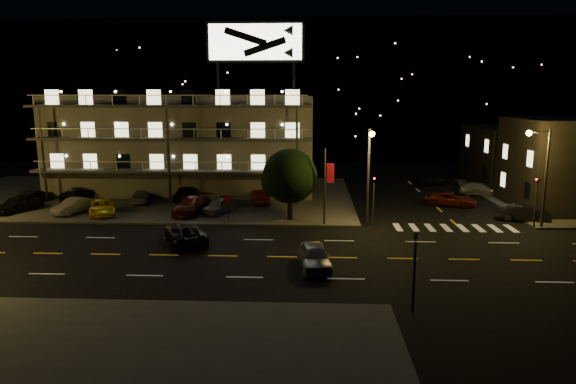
{
  "coord_description": "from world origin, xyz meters",
  "views": [
    {
      "loc": [
        3.92,
        -32.76,
        10.64
      ],
      "look_at": [
        2.03,
        8.0,
        2.89
      ],
      "focal_mm": 32.0,
      "sensor_mm": 36.0,
      "label": 1
    }
  ],
  "objects_px": {
    "lot_car_4": "(219,206)",
    "lot_car_7": "(141,197)",
    "road_car_east": "(315,257)",
    "tree": "(289,178)",
    "lot_car_2": "(102,207)",
    "side_car_0": "(524,213)",
    "road_car_west": "(185,233)"
  },
  "relations": [
    {
      "from": "lot_car_4",
      "to": "side_car_0",
      "type": "xyz_separation_m",
      "value": [
        26.5,
        -1.36,
        -0.12
      ]
    },
    {
      "from": "side_car_0",
      "to": "road_car_west",
      "type": "height_order",
      "value": "road_car_west"
    },
    {
      "from": "tree",
      "to": "lot_car_4",
      "type": "relative_size",
      "value": 1.57
    },
    {
      "from": "lot_car_2",
      "to": "side_car_0",
      "type": "height_order",
      "value": "lot_car_2"
    },
    {
      "from": "lot_car_2",
      "to": "side_car_0",
      "type": "distance_m",
      "value": 36.77
    },
    {
      "from": "lot_car_2",
      "to": "road_car_west",
      "type": "xyz_separation_m",
      "value": [
        9.48,
        -8.09,
        -0.04
      ]
    },
    {
      "from": "lot_car_7",
      "to": "road_car_east",
      "type": "xyz_separation_m",
      "value": [
        17.02,
        -18.34,
        0.0
      ]
    },
    {
      "from": "lot_car_4",
      "to": "side_car_0",
      "type": "distance_m",
      "value": 26.53
    },
    {
      "from": "lot_car_7",
      "to": "tree",
      "type": "bearing_deg",
      "value": 145.19
    },
    {
      "from": "side_car_0",
      "to": "road_car_east",
      "type": "height_order",
      "value": "road_car_east"
    },
    {
      "from": "lot_car_4",
      "to": "tree",
      "type": "bearing_deg",
      "value": 3.56
    },
    {
      "from": "tree",
      "to": "lot_car_7",
      "type": "height_order",
      "value": "tree"
    },
    {
      "from": "lot_car_7",
      "to": "lot_car_4",
      "type": "bearing_deg",
      "value": 142.11
    },
    {
      "from": "road_car_east",
      "to": "road_car_west",
      "type": "distance_m",
      "value": 10.7
    },
    {
      "from": "lot_car_2",
      "to": "road_car_east",
      "type": "relative_size",
      "value": 1.03
    },
    {
      "from": "road_car_west",
      "to": "lot_car_2",
      "type": "bearing_deg",
      "value": -64.57
    },
    {
      "from": "lot_car_4",
      "to": "lot_car_7",
      "type": "xyz_separation_m",
      "value": [
        -8.43,
        4.01,
        -0.04
      ]
    },
    {
      "from": "lot_car_7",
      "to": "lot_car_2",
      "type": "bearing_deg",
      "value": 57.68
    },
    {
      "from": "side_car_0",
      "to": "road_car_east",
      "type": "distance_m",
      "value": 22.11
    },
    {
      "from": "lot_car_2",
      "to": "road_car_east",
      "type": "bearing_deg",
      "value": -57.47
    },
    {
      "from": "side_car_0",
      "to": "road_car_west",
      "type": "distance_m",
      "value": 28.39
    },
    {
      "from": "lot_car_2",
      "to": "lot_car_7",
      "type": "relative_size",
      "value": 1.1
    },
    {
      "from": "tree",
      "to": "lot_car_7",
      "type": "relative_size",
      "value": 1.43
    },
    {
      "from": "lot_car_2",
      "to": "lot_car_4",
      "type": "relative_size",
      "value": 1.21
    },
    {
      "from": "lot_car_4",
      "to": "lot_car_7",
      "type": "distance_m",
      "value": 9.34
    },
    {
      "from": "road_car_east",
      "to": "lot_car_4",
      "type": "bearing_deg",
      "value": 114.32
    },
    {
      "from": "lot_car_4",
      "to": "lot_car_2",
      "type": "bearing_deg",
      "value": -152.23
    },
    {
      "from": "lot_car_7",
      "to": "side_car_0",
      "type": "bearing_deg",
      "value": 158.82
    },
    {
      "from": "lot_car_4",
      "to": "lot_car_7",
      "type": "height_order",
      "value": "lot_car_4"
    },
    {
      "from": "lot_car_4",
      "to": "road_car_east",
      "type": "bearing_deg",
      "value": -37.37
    },
    {
      "from": "tree",
      "to": "road_car_east",
      "type": "distance_m",
      "value": 12.74
    },
    {
      "from": "tree",
      "to": "lot_car_2",
      "type": "xyz_separation_m",
      "value": [
        -16.74,
        1.03,
        -2.95
      ]
    }
  ]
}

